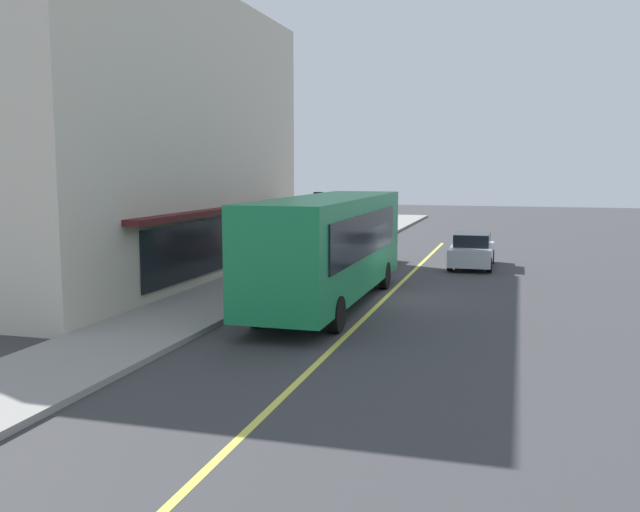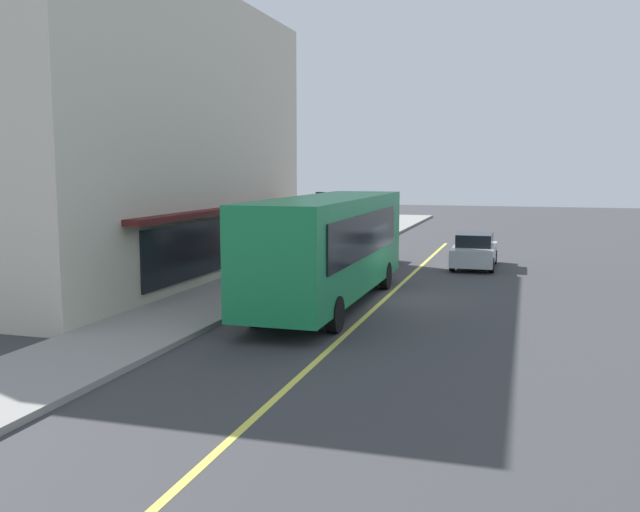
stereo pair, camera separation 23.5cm
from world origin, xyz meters
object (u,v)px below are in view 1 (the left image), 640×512
car_maroon (361,249)px  pedestrian_by_curb (324,231)px  traffic_light (319,210)px  car_silver (472,250)px  bus (330,244)px

car_maroon → pedestrian_by_curb: bearing=35.6°
car_maroon → pedestrian_by_curb: 4.99m
car_maroon → traffic_light: bearing=122.4°
car_maroon → car_silver: bearing=-80.6°
bus → car_silver: size_ratio=2.59×
traffic_light → car_maroon: (1.09, -1.72, -1.79)m
car_silver → pedestrian_by_curb: pedestrian_by_curb is taller
bus → car_silver: (10.18, -3.81, -1.24)m
bus → traffic_light: (8.28, 2.79, 0.55)m
bus → pedestrian_by_curb: bus is taller
traffic_light → car_silver: size_ratio=0.74×
pedestrian_by_curb → car_silver: bearing=-112.6°
bus → car_maroon: bearing=6.5°
car_maroon → pedestrian_by_curb: (4.05, 2.90, 0.39)m
car_silver → pedestrian_by_curb: (3.24, 7.78, 0.39)m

